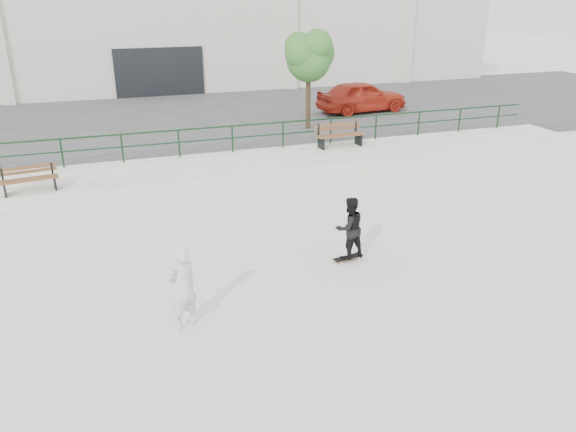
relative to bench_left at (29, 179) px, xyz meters
name	(u,v)px	position (x,y,z in m)	size (l,w,h in m)	color
ground	(311,312)	(5.89, -8.46, -0.88)	(120.00, 120.00, 0.00)	beige
ledge	(214,171)	(5.89, 1.04, -0.63)	(30.00, 3.00, 0.50)	#ADAB9E
parking_strip	(178,121)	(5.89, 9.54, -0.63)	(60.00, 14.00, 0.50)	#3A3A3A
railing	(206,135)	(5.89, 2.34, 0.36)	(28.00, 0.06, 1.03)	#123318
commercial_building	(141,16)	(5.89, 23.53, 3.69)	(44.20, 16.33, 8.00)	beige
bench_left	(29,179)	(0.00, 0.00, 0.00)	(1.72, 0.71, 0.77)	brown
bench_right	(339,135)	(11.04, 1.81, 0.06)	(1.95, 0.62, 0.89)	brown
tree	(309,54)	(11.02, 5.15, 2.79)	(2.38, 2.11, 4.23)	#453622
red_car	(362,96)	(14.81, 7.62, 0.39)	(1.82, 4.53, 1.54)	#A82414
skateboard	(348,258)	(7.61, -6.53, -0.81)	(0.80, 0.33, 0.09)	black
standing_skater	(349,228)	(7.61, -6.53, -0.01)	(0.76, 0.59, 1.56)	black
seated_skater	(182,288)	(3.32, -8.13, -0.02)	(0.63, 0.41, 1.73)	silver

